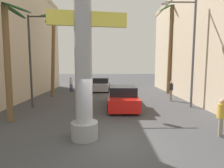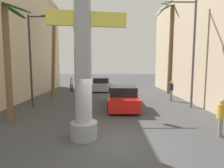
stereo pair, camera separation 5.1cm
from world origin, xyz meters
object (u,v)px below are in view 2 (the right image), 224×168
(street_lamp, at_px, (189,44))
(palm_tree_mid_right, at_px, (171,44))
(palm_tree_near_left, at_px, (5,45))
(pedestrian_mid_right, at_px, (171,89))
(palm_tree_mid_left, at_px, (53,45))
(traffic_light_mast, at_px, (50,44))
(pedestrian_by_sign, at_px, (221,115))
(pedestrian_far_left, at_px, (71,83))
(car_far, at_px, (102,84))
(neon_sign_pole, at_px, (82,20))
(car_lead, at_px, (123,97))

(street_lamp, xyz_separation_m, palm_tree_mid_right, (0.90, 6.29, 0.82))
(street_lamp, bearing_deg, palm_tree_near_left, -164.94)
(pedestrian_mid_right, bearing_deg, street_lamp, -82.25)
(street_lamp, distance_m, palm_tree_near_left, 11.43)
(palm_tree_mid_left, xyz_separation_m, pedestrian_mid_right, (10.61, -2.36, -3.93))
(traffic_light_mast, height_order, palm_tree_mid_left, palm_tree_mid_left)
(palm_tree_mid_right, bearing_deg, pedestrian_mid_right, -106.76)
(pedestrian_mid_right, bearing_deg, palm_tree_near_left, -153.94)
(street_lamp, bearing_deg, pedestrian_mid_right, 97.75)
(street_lamp, height_order, palm_tree_mid_right, palm_tree_mid_right)
(pedestrian_by_sign, distance_m, pedestrian_far_left, 15.83)
(pedestrian_by_sign, bearing_deg, street_lamp, 81.19)
(street_lamp, distance_m, pedestrian_far_left, 13.09)
(traffic_light_mast, relative_size, palm_tree_mid_left, 0.81)
(palm_tree_near_left, bearing_deg, palm_tree_mid_right, 37.81)
(traffic_light_mast, height_order, pedestrian_mid_right, traffic_light_mast)
(car_far, bearing_deg, palm_tree_mid_right, -18.53)
(car_far, xyz_separation_m, pedestrian_by_sign, (5.74, -13.97, 0.20))
(street_lamp, relative_size, pedestrian_far_left, 4.47)
(neon_sign_pole, relative_size, palm_tree_mid_right, 1.05)
(car_lead, relative_size, palm_tree_mid_right, 0.55)
(palm_tree_near_left, relative_size, pedestrian_far_left, 3.80)
(traffic_light_mast, relative_size, palm_tree_mid_right, 0.69)
(neon_sign_pole, relative_size, traffic_light_mast, 1.52)
(street_lamp, height_order, pedestrian_by_sign, street_lamp)
(palm_tree_mid_left, height_order, pedestrian_mid_right, palm_tree_mid_left)
(car_far, relative_size, pedestrian_far_left, 2.85)
(car_lead, height_order, palm_tree_mid_right, palm_tree_mid_right)
(street_lamp, distance_m, palm_tree_mid_right, 6.40)
(neon_sign_pole, height_order, car_far, neon_sign_pole)
(palm_tree_mid_left, xyz_separation_m, pedestrian_far_left, (0.95, 3.08, -3.95))
(neon_sign_pole, xyz_separation_m, pedestrian_far_left, (-3.38, 13.05, -3.80))
(pedestrian_by_sign, xyz_separation_m, pedestrian_far_left, (-9.17, 12.90, 0.04))
(palm_tree_near_left, distance_m, palm_tree_mid_right, 15.15)
(neon_sign_pole, distance_m, car_lead, 7.12)
(neon_sign_pole, xyz_separation_m, traffic_light_mast, (-3.15, 5.47, -0.29))
(traffic_light_mast, distance_m, palm_tree_near_left, 3.38)
(palm_tree_mid_left, bearing_deg, palm_tree_near_left, -90.81)
(neon_sign_pole, bearing_deg, car_far, 89.79)
(car_lead, xyz_separation_m, palm_tree_mid_right, (5.51, 6.13, 4.61))
(palm_tree_mid_right, bearing_deg, traffic_light_mast, -149.97)
(car_lead, bearing_deg, palm_tree_mid_right, 48.07)
(palm_tree_mid_right, xyz_separation_m, pedestrian_by_sign, (-1.70, -11.48, -4.37))
(pedestrian_by_sign, bearing_deg, car_lead, 125.43)
(street_lamp, relative_size, car_far, 1.57)
(pedestrian_by_sign, bearing_deg, traffic_light_mast, 149.23)
(neon_sign_pole, xyz_separation_m, palm_tree_near_left, (-4.44, 2.37, -0.71))
(pedestrian_mid_right, bearing_deg, pedestrian_by_sign, -93.79)
(car_lead, bearing_deg, neon_sign_pole, -109.85)
(traffic_light_mast, xyz_separation_m, pedestrian_far_left, (-0.23, 7.58, -3.51))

